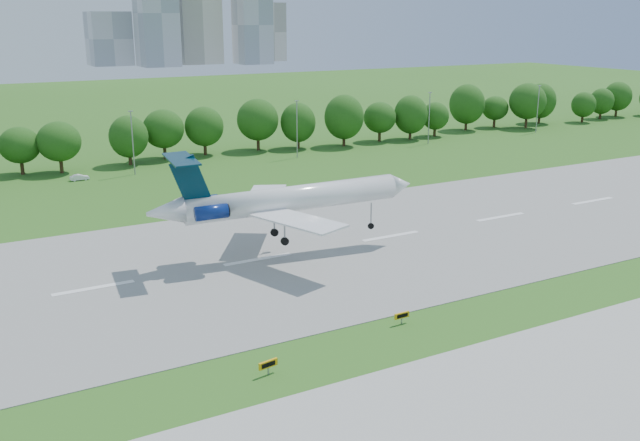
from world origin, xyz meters
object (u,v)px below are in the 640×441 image
(service_vehicle_b, at_px, (181,166))
(service_vehicle_a, at_px, (80,177))
(airliner, at_px, (280,199))
(taxi_sign_left, at_px, (268,364))

(service_vehicle_b, bearing_deg, service_vehicle_a, 86.22)
(airliner, distance_m, taxi_sign_left, 31.87)
(taxi_sign_left, bearing_deg, service_vehicle_a, 79.56)
(airliner, distance_m, service_vehicle_b, 58.37)
(service_vehicle_a, relative_size, service_vehicle_b, 1.09)
(taxi_sign_left, distance_m, service_vehicle_b, 87.73)
(service_vehicle_a, xyz_separation_m, service_vehicle_b, (19.75, 0.87, -0.03))
(taxi_sign_left, relative_size, service_vehicle_b, 0.59)
(service_vehicle_a, bearing_deg, service_vehicle_b, -88.34)
(taxi_sign_left, relative_size, service_vehicle_a, 0.54)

